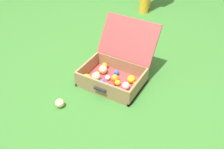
{
  "coord_description": "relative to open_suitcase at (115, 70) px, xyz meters",
  "views": [
    {
      "loc": [
        0.91,
        -1.63,
        1.5
      ],
      "look_at": [
        0.03,
        -0.07,
        0.1
      ],
      "focal_mm": 42.26,
      "sensor_mm": 36.0,
      "label": 1
    }
  ],
  "objects": [
    {
      "name": "ground_plane",
      "position": [
        -0.02,
        0.01,
        -0.11
      ],
      "size": [
        16.0,
        16.0,
        0.0
      ],
      "primitive_type": "plane",
      "color": "#336B28"
    },
    {
      "name": "open_suitcase",
      "position": [
        0.0,
        0.0,
        0.0
      ],
      "size": [
        0.53,
        0.62,
        0.47
      ],
      "color": "#B23838",
      "rests_on": "ground"
    },
    {
      "name": "stray_ball_on_grass",
      "position": [
        -0.21,
        -0.52,
        -0.07
      ],
      "size": [
        0.07,
        0.07,
        0.07
      ],
      "primitive_type": "sphere",
      "color": "#D1B784",
      "rests_on": "ground"
    }
  ]
}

